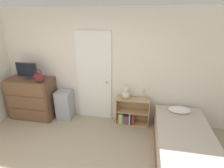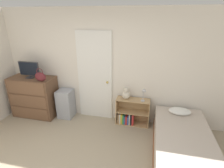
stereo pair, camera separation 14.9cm
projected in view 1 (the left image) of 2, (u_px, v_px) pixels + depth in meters
name	position (u px, v px, depth m)	size (l,w,h in m)	color
wall_back	(96.00, 67.00, 3.98)	(10.00, 0.06, 2.55)	silver
door_closed	(94.00, 77.00, 4.03)	(0.81, 0.09, 2.08)	white
dresser	(33.00, 98.00, 4.24)	(1.06, 0.53, 1.00)	brown
tv	(27.00, 70.00, 3.98)	(0.51, 0.16, 0.39)	#2D2D33
handbag	(39.00, 78.00, 3.80)	(0.26, 0.11, 0.30)	#591E23
storage_bin	(65.00, 105.00, 4.24)	(0.35, 0.35, 0.70)	#999EA8
bookshelf	(130.00, 114.00, 4.05)	(0.75, 0.27, 0.63)	tan
teddy_bear	(126.00, 94.00, 3.88)	(0.18, 0.18, 0.28)	beige
desk_lamp	(144.00, 92.00, 3.75)	(0.10, 0.10, 0.29)	#B2B2B7
bed	(183.00, 143.00, 3.13)	(0.98, 1.91, 0.60)	brown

